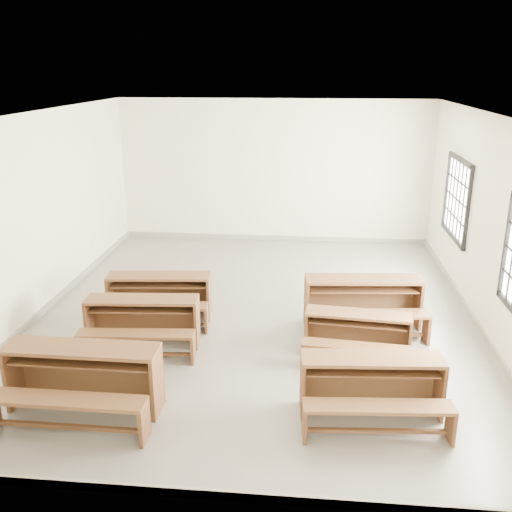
# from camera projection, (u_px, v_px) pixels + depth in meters

# --- Properties ---
(room) EXTENTS (8.50, 8.50, 3.20)m
(room) POSITION_uv_depth(u_px,v_px,m) (262.00, 185.00, 8.66)
(room) COLOR slate
(room) RESTS_ON ground
(desk_set_0) EXTENTS (1.79, 0.94, 0.80)m
(desk_set_0) POSITION_uv_depth(u_px,v_px,m) (82.00, 375.00, 6.58)
(desk_set_0) COLOR brown
(desk_set_0) RESTS_ON ground
(desk_set_1) EXTENTS (1.66, 0.95, 0.72)m
(desk_set_1) POSITION_uv_depth(u_px,v_px,m) (142.00, 319.00, 8.15)
(desk_set_1) COLOR brown
(desk_set_1) RESTS_ON ground
(desk_set_2) EXTENTS (1.69, 0.99, 0.73)m
(desk_set_2) POSITION_uv_depth(u_px,v_px,m) (159.00, 294.00, 9.04)
(desk_set_2) COLOR brown
(desk_set_2) RESTS_ON ground
(desk_set_3) EXTENTS (1.67, 0.95, 0.73)m
(desk_set_3) POSITION_uv_depth(u_px,v_px,m) (372.00, 383.00, 6.50)
(desk_set_3) COLOR brown
(desk_set_3) RESTS_ON ground
(desk_set_4) EXTENTS (1.50, 0.88, 0.65)m
(desk_set_4) POSITION_uv_depth(u_px,v_px,m) (357.00, 332.00, 7.85)
(desk_set_4) COLOR brown
(desk_set_4) RESTS_ON ground
(desk_set_5) EXTENTS (1.85, 1.08, 0.80)m
(desk_set_5) POSITION_uv_depth(u_px,v_px,m) (363.00, 300.00, 8.73)
(desk_set_5) COLOR brown
(desk_set_5) RESTS_ON ground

